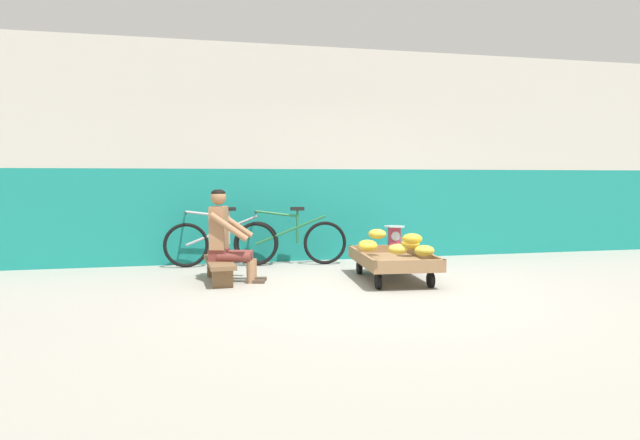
{
  "coord_description": "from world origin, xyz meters",
  "views": [
    {
      "loc": [
        -1.95,
        -5.67,
        1.27
      ],
      "look_at": [
        -0.44,
        1.03,
        0.75
      ],
      "focal_mm": 30.78,
      "sensor_mm": 36.0,
      "label": 1
    }
  ],
  "objects_px": {
    "banana_cart": "(393,261)",
    "weighing_scale": "(394,236)",
    "low_bench": "(219,266)",
    "bicycle_near_left": "(222,242)",
    "vendor_seated": "(226,236)",
    "plastic_crate": "(394,256)",
    "bicycle_far_left": "(290,241)",
    "shopping_bag": "(425,263)"
  },
  "relations": [
    {
      "from": "banana_cart",
      "to": "weighing_scale",
      "type": "bearing_deg",
      "value": 68.69
    },
    {
      "from": "low_bench",
      "to": "weighing_scale",
      "type": "distance_m",
      "value": 2.59
    },
    {
      "from": "low_bench",
      "to": "bicycle_near_left",
      "type": "xyz_separation_m",
      "value": [
        0.09,
        1.22,
        0.15
      ]
    },
    {
      "from": "low_bench",
      "to": "vendor_seated",
      "type": "height_order",
      "value": "vendor_seated"
    },
    {
      "from": "vendor_seated",
      "to": "weighing_scale",
      "type": "bearing_deg",
      "value": 14.47
    },
    {
      "from": "weighing_scale",
      "to": "bicycle_near_left",
      "type": "distance_m",
      "value": 2.5
    },
    {
      "from": "low_bench",
      "to": "plastic_crate",
      "type": "distance_m",
      "value": 2.58
    },
    {
      "from": "vendor_seated",
      "to": "bicycle_near_left",
      "type": "bearing_deg",
      "value": 89.85
    },
    {
      "from": "weighing_scale",
      "to": "vendor_seated",
      "type": "bearing_deg",
      "value": -165.53
    },
    {
      "from": "weighing_scale",
      "to": "bicycle_far_left",
      "type": "xyz_separation_m",
      "value": [
        -1.43,
        0.49,
        -0.1
      ]
    },
    {
      "from": "banana_cart",
      "to": "vendor_seated",
      "type": "xyz_separation_m",
      "value": [
        -2.03,
        0.37,
        0.33
      ]
    },
    {
      "from": "bicycle_near_left",
      "to": "weighing_scale",
      "type": "bearing_deg",
      "value": -14.38
    },
    {
      "from": "banana_cart",
      "to": "plastic_crate",
      "type": "bearing_deg",
      "value": 68.71
    },
    {
      "from": "vendor_seated",
      "to": "shopping_bag",
      "type": "xyz_separation_m",
      "value": [
        2.69,
        0.15,
        -0.45
      ]
    },
    {
      "from": "shopping_bag",
      "to": "vendor_seated",
      "type": "bearing_deg",
      "value": -176.8
    },
    {
      "from": "banana_cart",
      "to": "low_bench",
      "type": "bearing_deg",
      "value": 169.5
    },
    {
      "from": "bicycle_near_left",
      "to": "plastic_crate",
      "type": "bearing_deg",
      "value": -14.36
    },
    {
      "from": "low_bench",
      "to": "weighing_scale",
      "type": "xyz_separation_m",
      "value": [
        2.5,
        0.6,
        0.25
      ]
    },
    {
      "from": "banana_cart",
      "to": "vendor_seated",
      "type": "height_order",
      "value": "vendor_seated"
    },
    {
      "from": "low_bench",
      "to": "bicycle_far_left",
      "type": "distance_m",
      "value": 1.54
    },
    {
      "from": "vendor_seated",
      "to": "weighing_scale",
      "type": "distance_m",
      "value": 2.5
    },
    {
      "from": "weighing_scale",
      "to": "shopping_bag",
      "type": "xyz_separation_m",
      "value": [
        0.27,
        -0.47,
        -0.33
      ]
    },
    {
      "from": "low_bench",
      "to": "vendor_seated",
      "type": "relative_size",
      "value": 0.98
    },
    {
      "from": "vendor_seated",
      "to": "bicycle_far_left",
      "type": "bearing_deg",
      "value": 48.45
    },
    {
      "from": "bicycle_far_left",
      "to": "banana_cart",
      "type": "bearing_deg",
      "value": -54.97
    },
    {
      "from": "banana_cart",
      "to": "bicycle_near_left",
      "type": "height_order",
      "value": "bicycle_near_left"
    },
    {
      "from": "vendor_seated",
      "to": "weighing_scale",
      "type": "xyz_separation_m",
      "value": [
        2.42,
        0.62,
        -0.11
      ]
    },
    {
      "from": "bicycle_far_left",
      "to": "weighing_scale",
      "type": "bearing_deg",
      "value": -18.94
    },
    {
      "from": "bicycle_near_left",
      "to": "banana_cart",
      "type": "bearing_deg",
      "value": -38.55
    },
    {
      "from": "vendor_seated",
      "to": "weighing_scale",
      "type": "height_order",
      "value": "vendor_seated"
    },
    {
      "from": "bicycle_near_left",
      "to": "shopping_bag",
      "type": "distance_m",
      "value": 2.91
    },
    {
      "from": "low_bench",
      "to": "shopping_bag",
      "type": "distance_m",
      "value": 2.78
    },
    {
      "from": "banana_cart",
      "to": "bicycle_far_left",
      "type": "height_order",
      "value": "bicycle_far_left"
    },
    {
      "from": "banana_cart",
      "to": "shopping_bag",
      "type": "relative_size",
      "value": 6.25
    },
    {
      "from": "bicycle_near_left",
      "to": "bicycle_far_left",
      "type": "relative_size",
      "value": 1.0
    },
    {
      "from": "bicycle_near_left",
      "to": "shopping_bag",
      "type": "xyz_separation_m",
      "value": [
        2.69,
        -1.09,
        -0.23
      ]
    },
    {
      "from": "low_bench",
      "to": "shopping_bag",
      "type": "height_order",
      "value": "low_bench"
    },
    {
      "from": "banana_cart",
      "to": "vendor_seated",
      "type": "distance_m",
      "value": 2.09
    },
    {
      "from": "banana_cart",
      "to": "weighing_scale",
      "type": "height_order",
      "value": "weighing_scale"
    },
    {
      "from": "banana_cart",
      "to": "plastic_crate",
      "type": "distance_m",
      "value": 1.07
    },
    {
      "from": "bicycle_near_left",
      "to": "shopping_bag",
      "type": "relative_size",
      "value": 6.92
    },
    {
      "from": "low_bench",
      "to": "plastic_crate",
      "type": "xyz_separation_m",
      "value": [
        2.5,
        0.6,
        -0.05
      ]
    }
  ]
}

